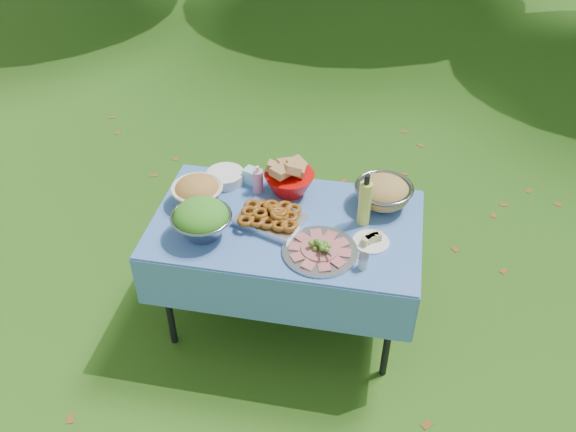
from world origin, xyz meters
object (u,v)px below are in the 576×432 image
object	(u,v)px
oil_bottle	(365,199)
plate_stack	(225,177)
pasta_bowl_steel	(384,192)
picnic_table	(286,272)
bread_bowl	(289,178)
charcuterie_platter	(320,246)
salad_bowl	(201,219)

from	to	relation	value
oil_bottle	plate_stack	bearing A→B (deg)	164.58
plate_stack	pasta_bowl_steel	xyz separation A→B (m)	(0.93, -0.05, 0.05)
picnic_table	pasta_bowl_steel	distance (m)	0.73
bread_bowl	charcuterie_platter	world-z (taller)	bread_bowl
picnic_table	bread_bowl	xyz separation A→B (m)	(-0.03, 0.27, 0.48)
salad_bowl	pasta_bowl_steel	distance (m)	1.02
salad_bowl	oil_bottle	size ratio (longest dim) A/B	1.01
charcuterie_platter	oil_bottle	xyz separation A→B (m)	(0.20, 0.28, 0.11)
charcuterie_platter	picnic_table	bearing A→B (deg)	136.62
salad_bowl	bread_bowl	distance (m)	0.60
picnic_table	oil_bottle	distance (m)	0.68
picnic_table	plate_stack	size ratio (longest dim) A/B	6.57
plate_stack	charcuterie_platter	bearing A→B (deg)	-38.63
picnic_table	pasta_bowl_steel	world-z (taller)	pasta_bowl_steel
bread_bowl	charcuterie_platter	bearing A→B (deg)	-62.41
plate_stack	charcuterie_platter	size ratio (longest dim) A/B	0.57
salad_bowl	pasta_bowl_steel	world-z (taller)	salad_bowl
picnic_table	charcuterie_platter	distance (m)	0.52
bread_bowl	pasta_bowl_steel	distance (m)	0.54
salad_bowl	plate_stack	world-z (taller)	salad_bowl
oil_bottle	picnic_table	bearing A→B (deg)	-169.31
charcuterie_platter	oil_bottle	size ratio (longest dim) A/B	1.25
salad_bowl	bread_bowl	bearing A→B (deg)	50.24
plate_stack	oil_bottle	xyz separation A→B (m)	(0.84, -0.23, 0.13)
pasta_bowl_steel	charcuterie_platter	world-z (taller)	pasta_bowl_steel
picnic_table	charcuterie_platter	xyz separation A→B (m)	(0.22, -0.20, 0.43)
picnic_table	bread_bowl	size ratio (longest dim) A/B	5.03
bread_bowl	oil_bottle	distance (m)	0.49
salad_bowl	plate_stack	xyz separation A→B (m)	(-0.01, 0.49, -0.07)
plate_stack	oil_bottle	world-z (taller)	oil_bottle
salad_bowl	picnic_table	bearing A→B (deg)	23.83
picnic_table	oil_bottle	xyz separation A→B (m)	(0.41, 0.08, 0.54)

